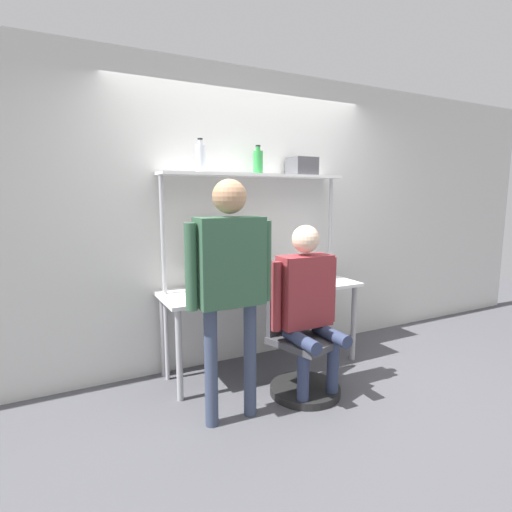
{
  "coord_description": "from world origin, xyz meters",
  "views": [
    {
      "loc": [
        -1.65,
        -2.75,
        1.56
      ],
      "look_at": [
        -0.27,
        -0.07,
        1.11
      ],
      "focal_mm": 28.0,
      "sensor_mm": 36.0,
      "label": 1
    }
  ],
  "objects_px": {
    "office_chair": "(301,358)",
    "person_seated": "(307,297)",
    "cell_phone": "(292,284)",
    "storage_box": "(302,166)",
    "bottle_green": "(258,162)",
    "person_standing": "(230,270)",
    "laptop": "(271,280)",
    "bottle_clear": "(200,158)",
    "monitor": "(220,259)"
  },
  "relations": [
    {
      "from": "office_chair",
      "to": "person_seated",
      "type": "distance_m",
      "value": 0.51
    },
    {
      "from": "cell_phone",
      "to": "storage_box",
      "type": "distance_m",
      "value": 1.11
    },
    {
      "from": "office_chair",
      "to": "bottle_green",
      "type": "xyz_separation_m",
      "value": [
        -0.03,
        0.7,
        1.58
      ]
    },
    {
      "from": "storage_box",
      "to": "person_seated",
      "type": "bearing_deg",
      "value": -119.75
    },
    {
      "from": "person_standing",
      "to": "bottle_green",
      "type": "bearing_deg",
      "value": 52.24
    },
    {
      "from": "bottle_green",
      "to": "laptop",
      "type": "bearing_deg",
      "value": -82.53
    },
    {
      "from": "office_chair",
      "to": "person_seated",
      "type": "relative_size",
      "value": 0.68
    },
    {
      "from": "bottle_clear",
      "to": "bottle_green",
      "type": "height_order",
      "value": "bottle_clear"
    },
    {
      "from": "laptop",
      "to": "bottle_clear",
      "type": "distance_m",
      "value": 1.21
    },
    {
      "from": "person_seated",
      "to": "person_standing",
      "type": "bearing_deg",
      "value": -173.96
    },
    {
      "from": "monitor",
      "to": "person_standing",
      "type": "distance_m",
      "value": 0.87
    },
    {
      "from": "office_chair",
      "to": "person_standing",
      "type": "distance_m",
      "value": 1.04
    },
    {
      "from": "office_chair",
      "to": "bottle_green",
      "type": "distance_m",
      "value": 1.73
    },
    {
      "from": "cell_phone",
      "to": "storage_box",
      "type": "height_order",
      "value": "storage_box"
    },
    {
      "from": "cell_phone",
      "to": "monitor",
      "type": "bearing_deg",
      "value": 161.69
    },
    {
      "from": "bottle_clear",
      "to": "storage_box",
      "type": "distance_m",
      "value": 1.0
    },
    {
      "from": "bottle_clear",
      "to": "storage_box",
      "type": "height_order",
      "value": "bottle_clear"
    },
    {
      "from": "person_seated",
      "to": "storage_box",
      "type": "bearing_deg",
      "value": 60.25
    },
    {
      "from": "laptop",
      "to": "person_standing",
      "type": "height_order",
      "value": "person_standing"
    },
    {
      "from": "cell_phone",
      "to": "office_chair",
      "type": "relative_size",
      "value": 0.16
    },
    {
      "from": "laptop",
      "to": "office_chair",
      "type": "height_order",
      "value": "laptop"
    },
    {
      "from": "laptop",
      "to": "storage_box",
      "type": "distance_m",
      "value": 1.13
    },
    {
      "from": "bottle_clear",
      "to": "office_chair",
      "type": "bearing_deg",
      "value": -51.34
    },
    {
      "from": "cell_phone",
      "to": "bottle_clear",
      "type": "bearing_deg",
      "value": 165.55
    },
    {
      "from": "cell_phone",
      "to": "person_standing",
      "type": "height_order",
      "value": "person_standing"
    },
    {
      "from": "office_chair",
      "to": "bottle_clear",
      "type": "xyz_separation_m",
      "value": [
        -0.56,
        0.7,
        1.59
      ]
    },
    {
      "from": "monitor",
      "to": "person_standing",
      "type": "bearing_deg",
      "value": -107.62
    },
    {
      "from": "laptop",
      "to": "cell_phone",
      "type": "xyz_separation_m",
      "value": [
        0.22,
        -0.0,
        -0.06
      ]
    },
    {
      "from": "office_chair",
      "to": "storage_box",
      "type": "relative_size",
      "value": 3.9
    },
    {
      "from": "cell_phone",
      "to": "bottle_clear",
      "type": "height_order",
      "value": "bottle_clear"
    },
    {
      "from": "laptop",
      "to": "bottle_green",
      "type": "xyz_separation_m",
      "value": [
        -0.03,
        0.2,
        1.04
      ]
    },
    {
      "from": "bottle_clear",
      "to": "laptop",
      "type": "bearing_deg",
      "value": -19.48
    },
    {
      "from": "cell_phone",
      "to": "person_seated",
      "type": "bearing_deg",
      "value": -111.19
    },
    {
      "from": "cell_phone",
      "to": "office_chair",
      "type": "xyz_separation_m",
      "value": [
        -0.22,
        -0.5,
        -0.48
      ]
    },
    {
      "from": "person_standing",
      "to": "monitor",
      "type": "bearing_deg",
      "value": 72.38
    },
    {
      "from": "laptop",
      "to": "person_seated",
      "type": "relative_size",
      "value": 0.24
    },
    {
      "from": "monitor",
      "to": "bottle_green",
      "type": "xyz_separation_m",
      "value": [
        0.37,
        -0.0,
        0.85
      ]
    },
    {
      "from": "cell_phone",
      "to": "person_seated",
      "type": "distance_m",
      "value": 0.59
    },
    {
      "from": "bottle_clear",
      "to": "bottle_green",
      "type": "xyz_separation_m",
      "value": [
        0.54,
        0.0,
        -0.01
      ]
    },
    {
      "from": "monitor",
      "to": "storage_box",
      "type": "bearing_deg",
      "value": -0.23
    },
    {
      "from": "person_seated",
      "to": "bottle_clear",
      "type": "height_order",
      "value": "bottle_clear"
    },
    {
      "from": "storage_box",
      "to": "person_standing",
      "type": "bearing_deg",
      "value": -143.33
    },
    {
      "from": "monitor",
      "to": "person_seated",
      "type": "relative_size",
      "value": 0.37
    },
    {
      "from": "storage_box",
      "to": "office_chair",
      "type": "bearing_deg",
      "value": -122.06
    },
    {
      "from": "person_seated",
      "to": "bottle_clear",
      "type": "bearing_deg",
      "value": 127.56
    },
    {
      "from": "monitor",
      "to": "person_seated",
      "type": "distance_m",
      "value": 0.88
    },
    {
      "from": "laptop",
      "to": "storage_box",
      "type": "relative_size",
      "value": 1.35
    },
    {
      "from": "laptop",
      "to": "person_standing",
      "type": "bearing_deg",
      "value": -136.82
    },
    {
      "from": "person_seated",
      "to": "storage_box",
      "type": "distance_m",
      "value": 1.35
    },
    {
      "from": "office_chair",
      "to": "storage_box",
      "type": "xyz_separation_m",
      "value": [
        0.44,
        0.7,
        1.55
      ]
    }
  ]
}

